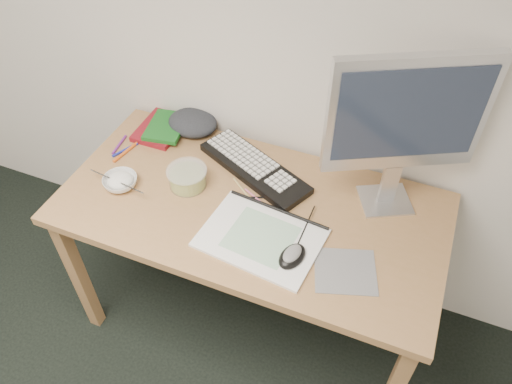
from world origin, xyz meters
TOP-DOWN VIEW (x-y plane):
  - desk at (0.23, 1.43)m, footprint 1.40×0.70m
  - mousepad at (0.62, 1.28)m, footprint 0.24×0.23m
  - sketchpad at (0.32, 1.30)m, footprint 0.43×0.32m
  - keyboard at (0.17, 1.61)m, footprint 0.50×0.34m
  - monitor at (0.67, 1.64)m, footprint 0.47×0.27m
  - mouse at (0.44, 1.26)m, footprint 0.10×0.13m
  - rice_bowl at (-0.26, 1.34)m, footprint 0.14×0.14m
  - chopsticks at (-0.26, 1.32)m, footprint 0.24×0.05m
  - fruit_tub at (-0.03, 1.44)m, footprint 0.17×0.17m
  - book_red at (-0.29, 1.69)m, footprint 0.17×0.23m
  - book_green at (-0.26, 1.69)m, footprint 0.18×0.22m
  - cloth_lump at (-0.17, 1.74)m, footprint 0.18×0.15m
  - pencil_pink at (0.25, 1.46)m, footprint 0.16×0.08m
  - pencil_tan at (0.19, 1.47)m, footprint 0.16×0.12m
  - pencil_black at (0.30, 1.50)m, footprint 0.17×0.08m
  - marker_blue at (-0.36, 1.52)m, footprint 0.06×0.11m
  - marker_orange at (-0.35, 1.51)m, footprint 0.04×0.13m
  - marker_purple at (-0.40, 1.54)m, footprint 0.02×0.12m

SIDE VIEW (x-z plane):
  - desk at x=0.23m, z-range 0.29..1.04m
  - mousepad at x=0.62m, z-range 0.75..0.75m
  - pencil_pink at x=0.25m, z-range 0.75..0.76m
  - pencil_black at x=0.30m, z-range 0.75..0.76m
  - pencil_tan at x=0.19m, z-range 0.75..0.76m
  - marker_purple at x=-0.40m, z-range 0.75..0.76m
  - marker_blue at x=-0.36m, z-range 0.75..0.76m
  - sketchpad at x=0.32m, z-range 0.75..0.76m
  - marker_orange at x=-0.35m, z-range 0.75..0.76m
  - book_red at x=-0.29m, z-range 0.75..0.77m
  - keyboard at x=0.17m, z-range 0.75..0.78m
  - rice_bowl at x=-0.26m, z-range 0.75..0.79m
  - mouse at x=0.44m, z-range 0.76..0.80m
  - book_green at x=-0.26m, z-range 0.77..0.79m
  - cloth_lump at x=-0.17m, z-range 0.75..0.82m
  - fruit_tub at x=-0.03m, z-range 0.75..0.82m
  - chopsticks at x=-0.26m, z-range 0.78..0.80m
  - monitor at x=0.67m, z-range 0.82..1.42m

